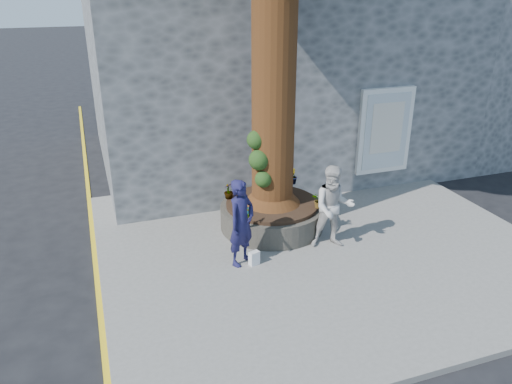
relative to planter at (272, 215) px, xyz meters
name	(u,v)px	position (x,y,z in m)	size (l,w,h in m)	color
ground	(270,284)	(-0.80, -2.00, -0.41)	(120.00, 120.00, 0.00)	black
pavement	(319,244)	(0.70, -1.00, -0.35)	(9.00, 8.00, 0.12)	slate
yellow_line	(98,286)	(-3.85, -1.00, -0.41)	(0.10, 30.00, 0.01)	yellow
stone_shop	(264,55)	(1.70, 5.20, 2.75)	(10.30, 8.30, 6.30)	#4C4F51
neighbour_shop	(477,49)	(9.70, 5.20, 2.59)	(6.00, 8.00, 6.00)	#4C4F51
planter	(272,215)	(0.00, 0.00, 0.00)	(2.30, 2.30, 0.60)	black
man	(242,223)	(-1.11, -1.26, 0.58)	(0.63, 0.42, 1.74)	#181740
woman	(333,207)	(0.86, -1.23, 0.59)	(0.86, 0.67, 1.76)	beige
shopping_bag	(254,258)	(-0.91, -1.42, -0.15)	(0.20, 0.12, 0.28)	white
plant_a	(248,215)	(-0.85, -0.85, 0.51)	(0.21, 0.14, 0.40)	gray
plant_b	(293,176)	(0.85, 0.85, 0.50)	(0.21, 0.21, 0.38)	gray
plant_c	(229,191)	(-0.85, 0.51, 0.49)	(0.20, 0.20, 0.36)	gray
plant_d	(319,200)	(0.85, -0.61, 0.48)	(0.31, 0.27, 0.34)	gray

